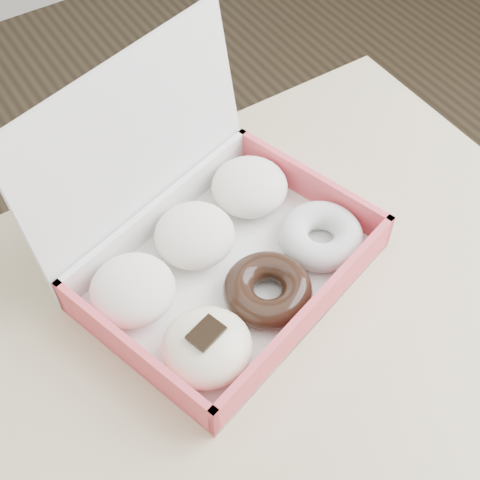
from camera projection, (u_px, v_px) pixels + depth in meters
donut_box at (216, 251)px, 0.78m from camera, size 0.39×0.37×0.24m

